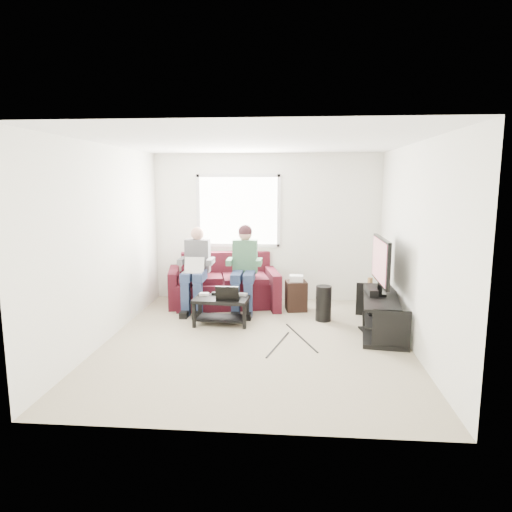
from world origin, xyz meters
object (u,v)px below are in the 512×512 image
object	(u,v)px
tv_stand	(380,315)
subwoofer	(323,303)
sofa	(223,286)
end_table	(296,295)
coffee_table	(221,305)
tv	(381,262)

from	to	relation	value
tv_stand	subwoofer	size ratio (longest dim) A/B	3.02
sofa	end_table	bearing A→B (deg)	-10.68
coffee_table	subwoofer	xyz separation A→B (m)	(1.54, 0.29, -0.02)
coffee_table	end_table	world-z (taller)	end_table
tv_stand	tv	xyz separation A→B (m)	(-0.00, 0.10, 0.75)
coffee_table	subwoofer	bearing A→B (deg)	10.52
sofa	tv_stand	world-z (taller)	sofa
coffee_table	tv	world-z (taller)	tv
tv_stand	end_table	bearing A→B (deg)	140.57
coffee_table	tv_stand	size ratio (longest dim) A/B	0.51
coffee_table	tv	xyz separation A→B (m)	(2.30, -0.05, 0.69)
sofa	coffee_table	bearing A→B (deg)	-82.87
sofa	subwoofer	distance (m)	1.84
coffee_table	end_table	xyz separation A→B (m)	(1.12, 0.82, -0.03)
coffee_table	tv	size ratio (longest dim) A/B	0.76
tv	end_table	distance (m)	1.64
sofa	subwoofer	world-z (taller)	sofa
coffee_table	end_table	size ratio (longest dim) A/B	1.42
coffee_table	sofa	bearing A→B (deg)	97.13
sofa	coffee_table	size ratio (longest dim) A/B	2.46
sofa	tv_stand	distance (m)	2.73
tv_stand	end_table	size ratio (longest dim) A/B	2.77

